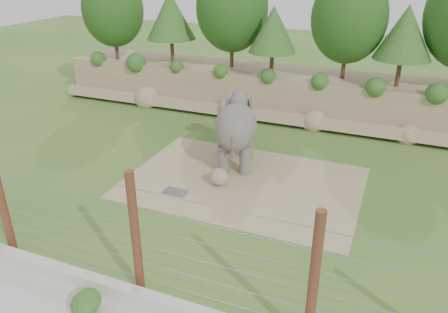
% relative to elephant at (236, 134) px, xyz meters
% --- Properties ---
extents(ground, '(90.00, 90.00, 0.00)m').
position_rel_elephant_xyz_m(ground, '(0.45, -4.51, -1.55)').
color(ground, '#3D6A27').
rests_on(ground, ground).
extents(back_embankment, '(30.00, 5.52, 8.77)m').
position_rel_elephant_xyz_m(back_embankment, '(1.03, 8.16, 2.42)').
color(back_embankment, '#997F62').
rests_on(back_embankment, ground).
extents(dirt_patch, '(10.00, 7.00, 0.02)m').
position_rel_elephant_xyz_m(dirt_patch, '(0.95, -1.51, -1.54)').
color(dirt_patch, tan).
rests_on(dirt_patch, ground).
extents(drain_grate, '(1.00, 0.60, 0.03)m').
position_rel_elephant_xyz_m(drain_grate, '(-1.38, -3.43, -1.51)').
color(drain_grate, '#262628').
rests_on(drain_grate, dirt_patch).
extents(elephant, '(2.64, 4.13, 3.10)m').
position_rel_elephant_xyz_m(elephant, '(0.00, 0.00, 0.00)').
color(elephant, '#615C56').
rests_on(elephant, ground).
extents(stone_ball, '(0.77, 0.77, 0.77)m').
position_rel_elephant_xyz_m(stone_ball, '(0.05, -2.13, -1.15)').
color(stone_ball, gray).
rests_on(stone_ball, dirt_patch).
extents(retaining_wall, '(26.00, 0.35, 0.50)m').
position_rel_elephant_xyz_m(retaining_wall, '(0.45, -9.51, -1.30)').
color(retaining_wall, beige).
rests_on(retaining_wall, ground).
extents(barrier_fence, '(20.26, 0.26, 4.00)m').
position_rel_elephant_xyz_m(barrier_fence, '(0.45, -9.01, 0.45)').
color(barrier_fence, '#592F1B').
rests_on(barrier_fence, ground).
extents(walkway_shrub, '(0.76, 0.76, 0.76)m').
position_rel_elephant_xyz_m(walkway_shrub, '(-0.55, -10.31, -1.16)').
color(walkway_shrub, '#26591E').
rests_on(walkway_shrub, walkway).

